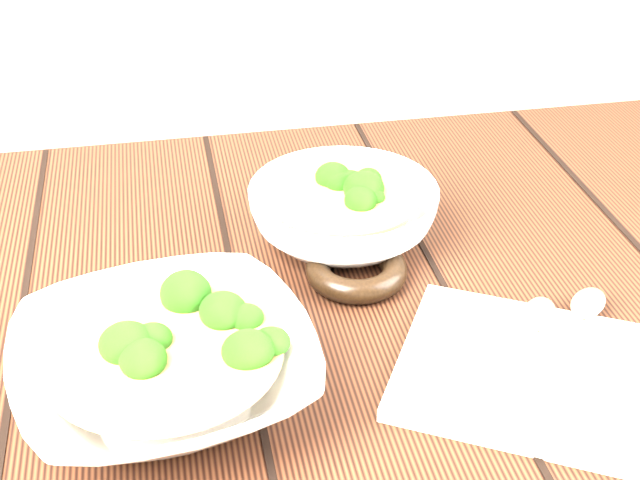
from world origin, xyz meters
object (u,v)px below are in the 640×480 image
trivet (356,270)px  soup_bowl_front (165,367)px  table (268,414)px  soup_bowl_back (343,212)px  napkin (534,374)px

trivet → soup_bowl_front: bearing=-144.7°
table → trivet: trivet is taller
table → soup_bowl_back: size_ratio=4.70×
soup_bowl_back → table: bearing=-130.0°
soup_bowl_back → trivet: soup_bowl_back is taller
soup_bowl_back → soup_bowl_front: bearing=-132.4°
soup_bowl_front → napkin: soup_bowl_front is taller
table → napkin: (0.21, -0.13, 0.13)m
napkin → table: bearing=178.6°
table → napkin: 0.28m
soup_bowl_front → napkin: bearing=-7.0°
table → soup_bowl_front: (-0.09, -0.09, 0.15)m
trivet → napkin: bearing=-56.5°
table → soup_bowl_back: soup_bowl_back is taller
table → soup_bowl_front: 0.20m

